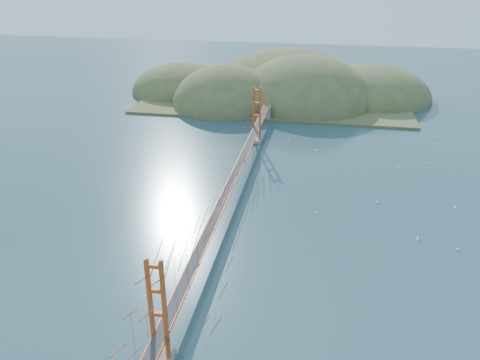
% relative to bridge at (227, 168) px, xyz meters
% --- Properties ---
extents(ground, '(320.00, 320.00, 0.00)m').
position_rel_bridge_xyz_m(ground, '(0.00, -0.18, -7.01)').
color(ground, '#2A4855').
rests_on(ground, ground).
extents(bridge, '(2.20, 94.40, 12.00)m').
position_rel_bridge_xyz_m(bridge, '(0.00, 0.00, 0.00)').
color(bridge, gray).
rests_on(bridge, ground).
extents(far_headlands, '(84.00, 58.00, 25.00)m').
position_rel_bridge_xyz_m(far_headlands, '(2.21, 68.33, -7.01)').
color(far_headlands, olive).
rests_on(far_headlands, ground).
extents(sailboat_2, '(0.57, 0.57, 0.61)m').
position_rel_bridge_xyz_m(sailboat_2, '(31.96, -5.01, -6.87)').
color(sailboat_2, white).
rests_on(sailboat_2, ground).
extents(sailboat_15, '(0.67, 0.67, 0.71)m').
position_rel_bridge_xyz_m(sailboat_15, '(37.48, 39.54, -6.85)').
color(sailboat_15, white).
rests_on(sailboat_15, ground).
extents(sailboat_4, '(0.52, 0.56, 0.63)m').
position_rel_bridge_xyz_m(sailboat_4, '(34.32, 7.02, -6.87)').
color(sailboat_4, white).
rests_on(sailboat_4, ground).
extents(sailboat_1, '(0.54, 0.54, 0.57)m').
position_rel_bridge_xyz_m(sailboat_1, '(22.55, 6.58, -6.87)').
color(sailboat_1, white).
rests_on(sailboat_1, ground).
extents(sailboat_8, '(0.54, 0.54, 0.56)m').
position_rel_bridge_xyz_m(sailboat_8, '(27.52, 21.41, -6.87)').
color(sailboat_8, white).
rests_on(sailboat_8, ground).
extents(sailboat_16, '(0.53, 0.53, 0.57)m').
position_rel_bridge_xyz_m(sailboat_16, '(13.30, 1.48, -6.87)').
color(sailboat_16, white).
rests_on(sailboat_16, ground).
extents(sailboat_0, '(0.60, 0.64, 0.72)m').
position_rel_bridge_xyz_m(sailboat_0, '(27.24, -3.40, -6.85)').
color(sailboat_0, white).
rests_on(sailboat_0, ground).
extents(sailboat_3, '(0.59, 0.48, 0.70)m').
position_rel_bridge_xyz_m(sailboat_3, '(12.32, 27.31, -6.86)').
color(sailboat_3, white).
rests_on(sailboat_3, ground).
extents(sailboat_12, '(0.53, 0.49, 0.60)m').
position_rel_bridge_xyz_m(sailboat_12, '(6.44, 31.83, -6.87)').
color(sailboat_12, white).
rests_on(sailboat_12, ground).
extents(sailboat_17, '(0.52, 0.47, 0.59)m').
position_rel_bridge_xyz_m(sailboat_17, '(33.67, 24.45, -6.87)').
color(sailboat_17, white).
rests_on(sailboat_17, ground).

